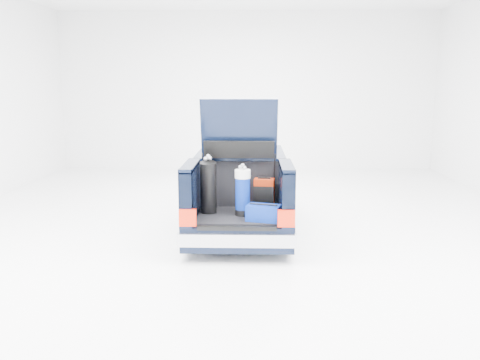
{
  "coord_description": "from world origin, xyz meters",
  "views": [
    {
      "loc": [
        0.26,
        -9.52,
        2.66
      ],
      "look_at": [
        0.0,
        -0.5,
        0.99
      ],
      "focal_mm": 38.0,
      "sensor_mm": 36.0,
      "label": 1
    }
  ],
  "objects_px": {
    "car": "(241,191)",
    "black_golf_bag": "(208,187)",
    "blue_golf_bag": "(243,192)",
    "blue_duffel": "(263,213)",
    "red_suitcase": "(264,194)"
  },
  "relations": [
    {
      "from": "red_suitcase",
      "to": "blue_golf_bag",
      "type": "bearing_deg",
      "value": -122.91
    },
    {
      "from": "car",
      "to": "red_suitcase",
      "type": "bearing_deg",
      "value": -70.29
    },
    {
      "from": "car",
      "to": "black_golf_bag",
      "type": "xyz_separation_m",
      "value": [
        -0.49,
        -1.52,
        0.36
      ]
    },
    {
      "from": "car",
      "to": "red_suitcase",
      "type": "xyz_separation_m",
      "value": [
        0.43,
        -1.19,
        0.19
      ]
    },
    {
      "from": "red_suitcase",
      "to": "car",
      "type": "bearing_deg",
      "value": 117.32
    },
    {
      "from": "blue_golf_bag",
      "to": "blue_duffel",
      "type": "height_order",
      "value": "blue_golf_bag"
    },
    {
      "from": "red_suitcase",
      "to": "black_golf_bag",
      "type": "height_order",
      "value": "black_golf_bag"
    },
    {
      "from": "blue_golf_bag",
      "to": "red_suitcase",
      "type": "bearing_deg",
      "value": 33.38
    },
    {
      "from": "black_golf_bag",
      "to": "blue_golf_bag",
      "type": "height_order",
      "value": "black_golf_bag"
    },
    {
      "from": "car",
      "to": "red_suitcase",
      "type": "distance_m",
      "value": 1.28
    },
    {
      "from": "red_suitcase",
      "to": "blue_golf_bag",
      "type": "height_order",
      "value": "blue_golf_bag"
    },
    {
      "from": "black_golf_bag",
      "to": "blue_golf_bag",
      "type": "bearing_deg",
      "value": -13.52
    },
    {
      "from": "blue_golf_bag",
      "to": "black_golf_bag",
      "type": "bearing_deg",
      "value": 154.42
    },
    {
      "from": "red_suitcase",
      "to": "blue_golf_bag",
      "type": "xyz_separation_m",
      "value": [
        -0.36,
        -0.42,
        0.12
      ]
    },
    {
      "from": "red_suitcase",
      "to": "blue_duffel",
      "type": "xyz_separation_m",
      "value": [
        -0.02,
        -0.74,
        -0.14
      ]
    }
  ]
}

